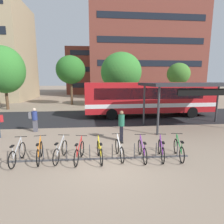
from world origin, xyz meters
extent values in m
plane|color=gray|center=(0.00, 0.00, 0.00)|extent=(200.00, 200.00, 0.00)
cube|color=#232326|center=(0.00, 9.63, 0.00)|extent=(80.00, 7.20, 0.01)
cube|color=red|center=(4.63, 9.63, 1.85)|extent=(12.08, 2.96, 2.70)
cube|color=white|center=(4.63, 9.63, 1.20)|extent=(12.10, 2.98, 0.36)
cube|color=black|center=(10.07, 9.82, 2.98)|extent=(1.08, 2.33, 0.40)
cube|color=black|center=(10.60, 9.84, 2.12)|extent=(0.16, 2.19, 1.40)
cube|color=black|center=(4.28, 10.87, 2.25)|extent=(9.84, 0.40, 0.97)
cube|color=black|center=(4.37, 8.38, 2.25)|extent=(9.84, 0.40, 0.97)
cylinder|color=black|center=(8.30, 10.91, 0.50)|extent=(1.01, 0.33, 1.00)
cylinder|color=black|center=(8.38, 8.61, 0.50)|extent=(1.01, 0.33, 1.00)
cylinder|color=black|center=(0.87, 10.66, 0.50)|extent=(1.01, 0.33, 1.00)
cylinder|color=black|center=(0.95, 8.35, 0.50)|extent=(1.01, 0.33, 1.00)
cube|color=#47474C|center=(-0.24, 0.52, 0.03)|extent=(7.89, 0.23, 0.06)
cylinder|color=#47474C|center=(-3.69, 0.59, 0.35)|extent=(0.04, 0.04, 0.70)
cylinder|color=#47474C|center=(-2.71, 0.57, 0.35)|extent=(0.04, 0.04, 0.70)
cylinder|color=#47474C|center=(-1.72, 0.55, 0.35)|extent=(0.04, 0.04, 0.70)
cylinder|color=#47474C|center=(-0.74, 0.53, 0.35)|extent=(0.04, 0.04, 0.70)
cylinder|color=#47474C|center=(0.25, 0.52, 0.35)|extent=(0.04, 0.04, 0.70)
cylinder|color=#47474C|center=(1.24, 0.50, 0.35)|extent=(0.04, 0.04, 0.70)
cylinder|color=#47474C|center=(2.22, 0.48, 0.35)|extent=(0.04, 0.04, 0.70)
cylinder|color=#47474C|center=(3.21, 0.46, 0.35)|extent=(0.04, 0.04, 0.70)
torus|color=black|center=(-3.76, 1.06, 0.35)|extent=(0.05, 0.70, 0.70)
torus|color=black|center=(-3.75, 0.04, 0.35)|extent=(0.05, 0.70, 0.70)
cube|color=#B7BABF|center=(-3.75, 0.57, 0.67)|extent=(0.04, 0.92, 0.58)
cylinder|color=#B7BABF|center=(-3.75, 0.14, 0.62)|extent=(0.03, 0.03, 0.55)
cube|color=black|center=(-3.75, 0.14, 0.88)|extent=(0.10, 0.22, 0.05)
cylinder|color=#B7BABF|center=(-3.76, 1.04, 0.67)|extent=(0.03, 0.03, 0.65)
cylinder|color=black|center=(-3.76, 1.04, 0.98)|extent=(0.52, 0.03, 0.03)
torus|color=black|center=(-2.95, 1.14, 0.35)|extent=(0.15, 0.70, 0.70)
torus|color=black|center=(-2.80, 0.13, 0.35)|extent=(0.15, 0.70, 0.70)
cube|color=orange|center=(-2.88, 0.65, 0.67)|extent=(0.17, 0.91, 0.58)
cylinder|color=orange|center=(-2.81, 0.23, 0.62)|extent=(0.03, 0.03, 0.55)
cube|color=black|center=(-2.81, 0.23, 0.88)|extent=(0.13, 0.23, 0.05)
cylinder|color=orange|center=(-2.95, 1.12, 0.67)|extent=(0.04, 0.04, 0.65)
cylinder|color=black|center=(-2.95, 1.12, 0.98)|extent=(0.52, 0.11, 0.03)
torus|color=black|center=(-1.91, 1.15, 0.35)|extent=(0.16, 0.70, 0.70)
torus|color=black|center=(-2.08, 0.15, 0.35)|extent=(0.16, 0.70, 0.70)
cube|color=#B7BABF|center=(-2.00, 0.67, 0.67)|extent=(0.19, 0.91, 0.58)
cylinder|color=#B7BABF|center=(-2.07, 0.24, 0.62)|extent=(0.03, 0.03, 0.55)
cube|color=black|center=(-2.07, 0.24, 0.88)|extent=(0.14, 0.23, 0.05)
cylinder|color=#B7BABF|center=(-1.92, 1.13, 0.67)|extent=(0.04, 0.04, 0.65)
cylinder|color=black|center=(-1.92, 1.13, 0.98)|extent=(0.52, 0.11, 0.03)
torus|color=black|center=(-1.10, 0.98, 0.35)|extent=(0.15, 0.70, 0.70)
torus|color=black|center=(-1.26, -0.03, 0.35)|extent=(0.15, 0.70, 0.70)
cube|color=red|center=(-1.17, 0.49, 0.67)|extent=(0.18, 0.91, 0.58)
cylinder|color=red|center=(-1.24, 0.07, 0.62)|extent=(0.03, 0.03, 0.55)
cube|color=black|center=(-1.24, 0.07, 0.88)|extent=(0.13, 0.23, 0.05)
cylinder|color=red|center=(-1.10, 0.96, 0.67)|extent=(0.04, 0.04, 0.65)
cylinder|color=black|center=(-1.10, 0.96, 0.98)|extent=(0.52, 0.11, 0.03)
torus|color=black|center=(-0.36, 0.96, 0.35)|extent=(0.12, 0.70, 0.70)
torus|color=black|center=(-0.25, -0.05, 0.35)|extent=(0.12, 0.70, 0.70)
cube|color=yellow|center=(-0.30, 0.48, 0.67)|extent=(0.13, 0.92, 0.58)
cylinder|color=yellow|center=(-0.26, 0.05, 0.62)|extent=(0.03, 0.03, 0.55)
cube|color=black|center=(-0.26, 0.05, 0.88)|extent=(0.12, 0.23, 0.05)
cylinder|color=yellow|center=(-0.35, 0.94, 0.67)|extent=(0.04, 0.04, 0.65)
cylinder|color=black|center=(-0.35, 0.94, 0.98)|extent=(0.52, 0.08, 0.03)
torus|color=black|center=(0.54, 1.12, 0.35)|extent=(0.10, 0.71, 0.70)
torus|color=black|center=(0.63, 0.11, 0.35)|extent=(0.10, 0.71, 0.70)
cube|color=silver|center=(0.58, 0.63, 0.67)|extent=(0.11, 0.92, 0.58)
cylinder|color=silver|center=(0.62, 0.21, 0.62)|extent=(0.03, 0.03, 0.55)
cube|color=black|center=(0.62, 0.21, 0.88)|extent=(0.12, 0.23, 0.05)
cylinder|color=silver|center=(0.54, 1.10, 0.67)|extent=(0.03, 0.03, 0.65)
cylinder|color=black|center=(0.54, 1.10, 0.98)|extent=(0.52, 0.07, 0.03)
torus|color=black|center=(1.58, 0.91, 0.35)|extent=(0.07, 0.71, 0.70)
torus|color=black|center=(1.54, -0.11, 0.35)|extent=(0.07, 0.71, 0.70)
cube|color=#702893|center=(1.56, 0.42, 0.67)|extent=(0.06, 0.92, 0.58)
cylinder|color=#702893|center=(1.55, -0.01, 0.62)|extent=(0.03, 0.03, 0.55)
cube|color=black|center=(1.55, -0.01, 0.88)|extent=(0.11, 0.22, 0.05)
cylinder|color=#702893|center=(1.58, 0.89, 0.67)|extent=(0.03, 0.03, 0.65)
cylinder|color=black|center=(1.58, 0.89, 0.98)|extent=(0.52, 0.05, 0.03)
torus|color=black|center=(2.52, 0.87, 0.35)|extent=(0.19, 0.70, 0.70)
torus|color=black|center=(2.31, -0.12, 0.35)|extent=(0.19, 0.70, 0.70)
cube|color=#702893|center=(2.42, 0.40, 0.67)|extent=(0.22, 0.91, 0.58)
cylinder|color=#702893|center=(2.33, -0.03, 0.62)|extent=(0.04, 0.04, 0.55)
cube|color=black|center=(2.33, -0.03, 0.88)|extent=(0.14, 0.24, 0.05)
cylinder|color=#702893|center=(2.51, 0.85, 0.67)|extent=(0.04, 0.04, 0.65)
cylinder|color=black|center=(2.51, 0.85, 0.98)|extent=(0.51, 0.14, 0.03)
torus|color=black|center=(3.32, 0.87, 0.35)|extent=(0.18, 0.70, 0.70)
torus|color=black|center=(3.12, -0.13, 0.35)|extent=(0.18, 0.70, 0.70)
cube|color=#1E7F38|center=(3.22, 0.39, 0.67)|extent=(0.21, 0.91, 0.58)
cylinder|color=#1E7F38|center=(3.14, -0.03, 0.62)|extent=(0.04, 0.04, 0.55)
cube|color=black|center=(3.14, -0.03, 0.88)|extent=(0.14, 0.24, 0.05)
cylinder|color=#1E7F38|center=(3.31, 0.85, 0.67)|extent=(0.04, 0.04, 0.65)
cylinder|color=black|center=(3.31, 0.85, 0.98)|extent=(0.52, 0.13, 0.03)
cylinder|color=#38383D|center=(3.44, 3.77, 1.52)|extent=(0.15, 0.15, 3.03)
cylinder|color=#38383D|center=(3.25, 6.39, 1.52)|extent=(0.15, 0.15, 3.03)
cylinder|color=#38383D|center=(9.49, 6.84, 1.52)|extent=(0.15, 0.15, 3.03)
cube|color=#28282D|center=(6.47, 5.31, 3.13)|extent=(7.28, 3.92, 0.20)
cube|color=black|center=(6.57, 3.85, 2.68)|extent=(4.00, 0.37, 0.44)
cube|color=#565660|center=(-4.49, 5.23, 0.41)|extent=(0.26, 0.20, 0.81)
cylinder|color=navy|center=(-4.49, 5.23, 1.11)|extent=(0.34, 0.34, 0.58)
sphere|color=beige|center=(-4.49, 5.23, 1.51)|extent=(0.22, 0.22, 0.22)
cube|color=slate|center=(-4.75, 5.23, 1.13)|extent=(0.18, 0.28, 0.40)
cube|color=black|center=(0.99, 2.85, 0.45)|extent=(0.23, 0.28, 0.89)
cylinder|color=#23664C|center=(0.99, 2.85, 1.21)|extent=(0.38, 0.38, 0.64)
sphere|color=#936B4C|center=(0.99, 2.85, 1.64)|extent=(0.22, 0.22, 0.22)
cube|color=slate|center=(1.03, 3.11, 1.24)|extent=(0.30, 0.22, 0.40)
cube|color=#B21E23|center=(-6.09, 4.23, 1.16)|extent=(0.29, 0.33, 0.40)
cylinder|color=brown|center=(-10.71, 15.06, 1.16)|extent=(0.32, 0.32, 2.32)
ellipsoid|color=#388433|center=(-10.71, 15.06, 4.56)|extent=(4.58, 4.58, 5.28)
cylinder|color=brown|center=(2.88, 16.22, 1.17)|extent=(0.32, 0.32, 2.34)
ellipsoid|color=#388433|center=(2.88, 16.22, 4.42)|extent=(5.15, 5.15, 4.89)
cylinder|color=brown|center=(-3.69, 18.51, 1.58)|extent=(0.32, 0.32, 3.17)
ellipsoid|color=#2D7028|center=(-3.69, 18.51, 4.77)|extent=(3.92, 3.92, 3.78)
cylinder|color=brown|center=(11.40, 18.21, 1.50)|extent=(0.32, 0.32, 2.99)
ellipsoid|color=#427A2D|center=(11.40, 18.21, 4.28)|extent=(3.20, 3.20, 3.02)
cube|color=brown|center=(9.76, 31.71, 11.96)|extent=(22.11, 11.36, 23.91)
cube|color=black|center=(9.76, 26.00, 2.39)|extent=(19.46, 0.06, 1.10)
cube|color=black|center=(9.76, 26.00, 6.38)|extent=(19.46, 0.06, 1.10)
cube|color=black|center=(9.76, 26.00, 10.36)|extent=(19.46, 0.06, 1.10)
cube|color=black|center=(9.76, 26.00, 14.35)|extent=(19.46, 0.06, 1.10)
cube|color=brown|center=(2.59, 42.11, 5.42)|extent=(19.21, 13.03, 10.85)
cube|color=black|center=(2.59, 35.56, 2.17)|extent=(16.91, 0.06, 1.10)
cube|color=black|center=(2.59, 35.56, 5.79)|extent=(16.91, 0.06, 1.10)
cube|color=black|center=(2.59, 35.56, 9.40)|extent=(16.91, 0.06, 1.10)
camera|label=1|loc=(-0.46, -6.92, 3.46)|focal=28.88mm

